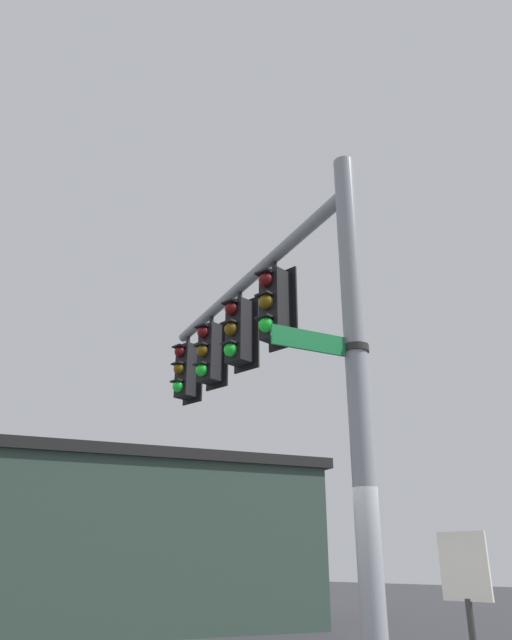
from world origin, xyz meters
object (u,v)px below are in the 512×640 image
object	(u,v)px
traffic_light_arm_end	(186,371)
street_name_sign	(334,345)
traffic_light_mid_outer	(210,353)
traffic_light_mid_inner	(238,331)
historical_marker	(468,598)
traffic_light_nearest_pole	(274,305)

from	to	relation	value
traffic_light_arm_end	street_name_sign	bearing A→B (deg)	157.60
traffic_light_mid_outer	street_name_sign	world-z (taller)	traffic_light_mid_outer
traffic_light_mid_inner	traffic_light_arm_end	world-z (taller)	same
traffic_light_arm_end	historical_marker	world-z (taller)	traffic_light_arm_end
traffic_light_mid_outer	traffic_light_arm_end	xyz separation A→B (m)	(1.13, -0.40, 0.00)
traffic_light_arm_end	traffic_light_mid_outer	bearing A→B (deg)	160.45
traffic_light_mid_inner	traffic_light_mid_outer	bearing A→B (deg)	-19.55
traffic_light_nearest_pole	traffic_light_mid_inner	xyz separation A→B (m)	(1.13, -0.40, 0.00)
traffic_light_mid_outer	historical_marker	world-z (taller)	traffic_light_mid_outer
traffic_light_mid_inner	historical_marker	distance (m)	4.90
traffic_light_nearest_pole	traffic_light_arm_end	bearing A→B (deg)	-19.55
traffic_light_mid_inner	traffic_light_mid_outer	size ratio (longest dim) A/B	1.00
traffic_light_arm_end	historical_marker	bearing A→B (deg)	-179.28
traffic_light_nearest_pole	street_name_sign	xyz separation A→B (m)	(-1.64, 0.87, -1.24)
traffic_light_mid_inner	traffic_light_arm_end	size ratio (longest dim) A/B	1.00
traffic_light_mid_outer	street_name_sign	size ratio (longest dim) A/B	1.13
historical_marker	traffic_light_arm_end	bearing A→B (deg)	0.72
traffic_light_nearest_pole	historical_marker	size ratio (longest dim) A/B	0.62
traffic_light_arm_end	street_name_sign	distance (m)	5.59
street_name_sign	traffic_light_arm_end	bearing A→B (deg)	-22.40
traffic_light_mid_outer	street_name_sign	bearing A→B (deg)	156.79
traffic_light_mid_outer	historical_marker	size ratio (longest dim) A/B	0.62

